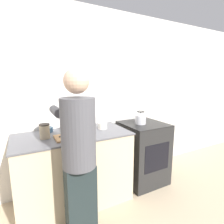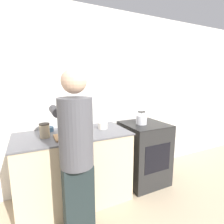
% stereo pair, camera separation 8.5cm
% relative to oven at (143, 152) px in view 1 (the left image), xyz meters
% --- Properties ---
extents(ground_plane, '(12.00, 12.00, 0.00)m').
position_rel_oven_xyz_m(ground_plane, '(-0.73, -0.32, -0.47)').
color(ground_plane, tan).
extents(wall_back, '(8.00, 0.05, 2.60)m').
position_rel_oven_xyz_m(wall_back, '(-0.73, 0.42, 0.83)').
color(wall_back, silver).
rests_on(wall_back, ground_plane).
extents(counter, '(1.40, 0.70, 0.92)m').
position_rel_oven_xyz_m(counter, '(-1.09, 0.01, -0.01)').
color(counter, '#C6B28E').
rests_on(counter, ground_plane).
extents(oven, '(0.62, 0.65, 0.94)m').
position_rel_oven_xyz_m(oven, '(0.00, 0.00, 0.00)').
color(oven, black).
rests_on(oven, ground_plane).
extents(person, '(0.36, 0.60, 1.69)m').
position_rel_oven_xyz_m(person, '(-1.18, -0.53, 0.46)').
color(person, '#1E2829').
rests_on(person, ground_plane).
extents(cutting_board, '(0.29, 0.25, 0.02)m').
position_rel_oven_xyz_m(cutting_board, '(-1.18, -0.10, 0.47)').
color(cutting_board, '#A87A4C').
rests_on(cutting_board, counter).
extents(knife, '(0.23, 0.05, 0.01)m').
position_rel_oven_xyz_m(knife, '(-1.17, -0.10, 0.48)').
color(knife, silver).
rests_on(knife, cutting_board).
extents(kettle, '(0.16, 0.16, 0.19)m').
position_rel_oven_xyz_m(kettle, '(-0.07, -0.01, 0.55)').
color(kettle, silver).
rests_on(kettle, oven).
extents(bowl_prep, '(0.13, 0.13, 0.09)m').
position_rel_oven_xyz_m(bowl_prep, '(-0.66, 0.06, 0.50)').
color(bowl_prep, silver).
rests_on(bowl_prep, counter).
extents(bowl_mixing, '(0.13, 0.13, 0.06)m').
position_rel_oven_xyz_m(bowl_mixing, '(-1.35, 0.25, 0.48)').
color(bowl_mixing, '#426684').
rests_on(bowl_mixing, counter).
extents(canister_jar, '(0.12, 0.12, 0.17)m').
position_rel_oven_xyz_m(canister_jar, '(-1.42, -0.00, 0.54)').
color(canister_jar, tan).
rests_on(canister_jar, counter).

